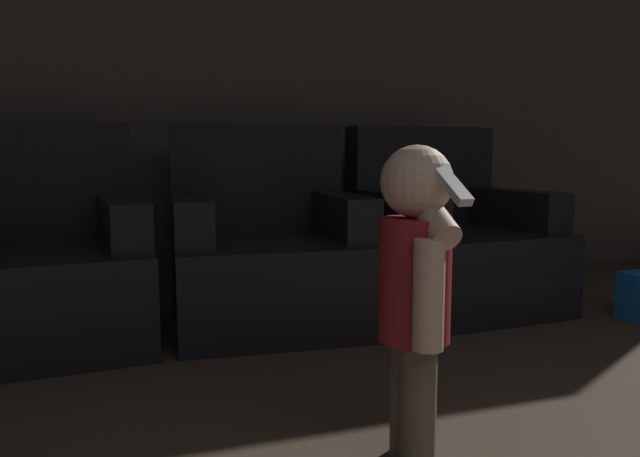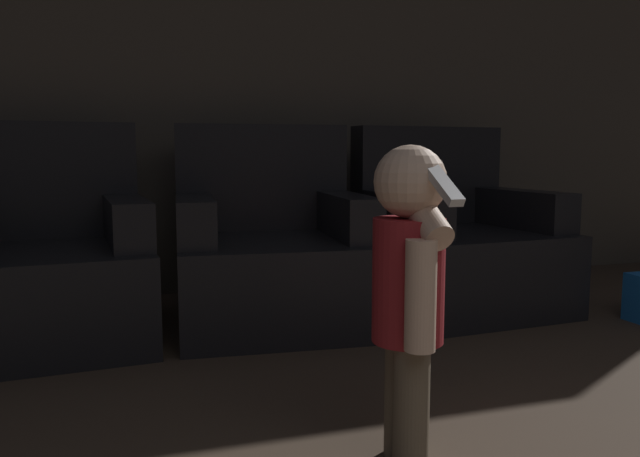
{
  "view_description": "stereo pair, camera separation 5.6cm",
  "coord_description": "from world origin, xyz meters",
  "px_view_note": "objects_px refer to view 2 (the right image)",
  "views": [
    {
      "loc": [
        -0.83,
        0.9,
        0.8
      ],
      "look_at": [
        -0.11,
        2.98,
        0.53
      ],
      "focal_mm": 35.0,
      "sensor_mm": 36.0,
      "label": 1
    },
    {
      "loc": [
        -0.78,
        0.88,
        0.8
      ],
      "look_at": [
        -0.11,
        2.98,
        0.53
      ],
      "focal_mm": 35.0,
      "sensor_mm": 36.0,
      "label": 2
    }
  ],
  "objects_px": {
    "person_toddler": "(410,281)",
    "armchair_right": "(455,246)",
    "armchair_left": "(41,267)",
    "armchair_middle": "(271,255)"
  },
  "relations": [
    {
      "from": "person_toddler",
      "to": "armchair_right",
      "type": "bearing_deg",
      "value": 157.67
    },
    {
      "from": "armchair_right",
      "to": "person_toddler",
      "type": "height_order",
      "value": "armchair_right"
    },
    {
      "from": "armchair_left",
      "to": "armchair_middle",
      "type": "bearing_deg",
      "value": -4.45
    },
    {
      "from": "armchair_middle",
      "to": "armchair_right",
      "type": "bearing_deg",
      "value": 4.83
    },
    {
      "from": "armchair_left",
      "to": "armchair_right",
      "type": "xyz_separation_m",
      "value": [
        2.0,
        0.0,
        0.0
      ]
    },
    {
      "from": "armchair_right",
      "to": "person_toddler",
      "type": "distance_m",
      "value": 1.78
    },
    {
      "from": "armchair_middle",
      "to": "armchair_right",
      "type": "xyz_separation_m",
      "value": [
        0.99,
        0.0,
        0.0
      ]
    },
    {
      "from": "person_toddler",
      "to": "armchair_middle",
      "type": "bearing_deg",
      "value": -168.46
    },
    {
      "from": "armchair_left",
      "to": "armchair_middle",
      "type": "distance_m",
      "value": 1.01
    },
    {
      "from": "armchair_right",
      "to": "armchair_left",
      "type": "bearing_deg",
      "value": 176.39
    }
  ]
}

